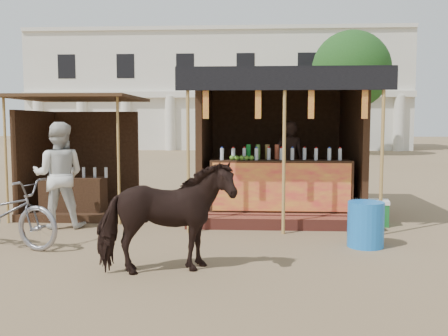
% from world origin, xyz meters
% --- Properties ---
extents(ground, '(120.00, 120.00, 0.00)m').
position_xyz_m(ground, '(0.00, 0.00, 0.00)').
color(ground, '#846B4C').
rests_on(ground, ground).
extents(main_stall, '(3.60, 3.61, 2.78)m').
position_xyz_m(main_stall, '(1.01, 3.36, 1.03)').
color(main_stall, brown).
rests_on(main_stall, ground).
extents(secondary_stall, '(2.40, 2.40, 2.38)m').
position_xyz_m(secondary_stall, '(-3.17, 3.24, 0.85)').
color(secondary_stall, '#3C2515').
rests_on(secondary_stall, ground).
extents(cow, '(1.80, 1.20, 1.40)m').
position_xyz_m(cow, '(-0.59, -0.75, 0.70)').
color(cow, black).
rests_on(cow, ground).
extents(motorbike, '(2.09, 1.20, 1.04)m').
position_xyz_m(motorbike, '(-3.25, 0.40, 0.52)').
color(motorbike, gray).
rests_on(motorbike, ground).
extents(bystander, '(1.00, 0.82, 1.87)m').
position_xyz_m(bystander, '(-2.94, 1.84, 0.94)').
color(bystander, silver).
rests_on(bystander, ground).
extents(blue_barrel, '(0.62, 0.62, 0.68)m').
position_xyz_m(blue_barrel, '(2.18, 0.74, 0.34)').
color(blue_barrel, blue).
rests_on(blue_barrel, ground).
extents(red_crate, '(0.43, 0.46, 0.27)m').
position_xyz_m(red_crate, '(2.44, 2.00, 0.14)').
color(red_crate, maroon).
rests_on(red_crate, ground).
extents(cooler, '(0.71, 0.54, 0.46)m').
position_xyz_m(cooler, '(2.63, 2.38, 0.23)').
color(cooler, '#176928').
rests_on(cooler, ground).
extents(background_building, '(26.00, 7.45, 8.18)m').
position_xyz_m(background_building, '(-2.00, 29.94, 3.98)').
color(background_building, silver).
rests_on(background_building, ground).
extents(tree, '(4.50, 4.40, 7.00)m').
position_xyz_m(tree, '(5.81, 22.14, 4.63)').
color(tree, '#382314').
rests_on(tree, ground).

